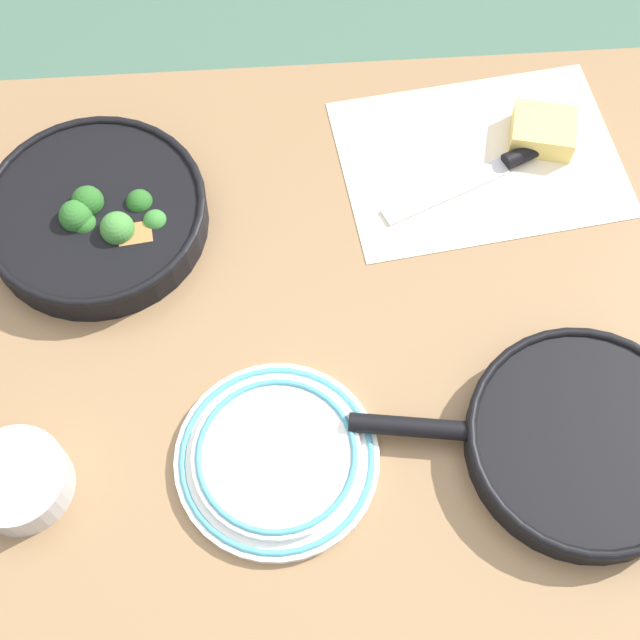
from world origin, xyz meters
TOP-DOWN VIEW (x-y plane):
  - ground_plane at (0.00, 0.00)m, footprint 14.00×14.00m
  - dining_table_red at (0.00, 0.00)m, footprint 1.14×0.89m
  - skillet_broccoli at (0.29, -0.17)m, footprint 0.44×0.30m
  - skillet_eggs at (-0.30, 0.18)m, footprint 0.43×0.29m
  - parchment_sheet at (-0.25, -0.25)m, footprint 0.43×0.33m
  - grater_knife at (-0.27, -0.23)m, footprint 0.27×0.13m
  - cheese_block at (-0.34, -0.28)m, footprint 0.10×0.09m
  - dinner_plate_stack at (0.06, 0.18)m, footprint 0.25×0.25m
  - prep_bowl_steel at (0.37, 0.19)m, footprint 0.12×0.12m

SIDE VIEW (x-z plane):
  - ground_plane at x=0.00m, z-range 0.00..0.00m
  - dining_table_red at x=0.00m, z-range 0.29..1.04m
  - parchment_sheet at x=-0.25m, z-range 0.75..0.75m
  - grater_knife at x=-0.27m, z-range 0.75..0.77m
  - dinner_plate_stack at x=0.06m, z-range 0.75..0.78m
  - cheese_block at x=-0.34m, z-range 0.75..0.79m
  - skillet_eggs at x=-0.30m, z-range 0.75..0.80m
  - prep_bowl_steel at x=0.37m, z-range 0.75..0.80m
  - skillet_broccoli at x=0.29m, z-range 0.74..0.82m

